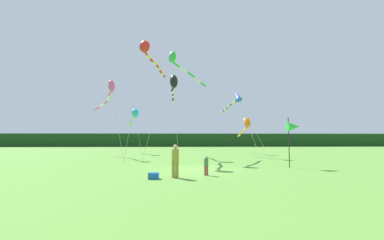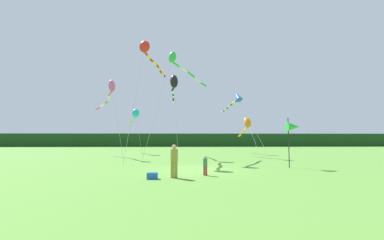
{
  "view_description": "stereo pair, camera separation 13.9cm",
  "coord_description": "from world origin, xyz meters",
  "px_view_note": "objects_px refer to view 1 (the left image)",
  "views": [
    {
      "loc": [
        -0.88,
        -16.22,
        2.07
      ],
      "look_at": [
        0.0,
        6.0,
        3.74
      ],
      "focal_mm": 22.79,
      "sensor_mm": 36.0,
      "label": 1
    },
    {
      "loc": [
        -0.74,
        -16.23,
        2.07
      ],
      "look_at": [
        0.0,
        6.0,
        3.74
      ],
      "focal_mm": 22.79,
      "sensor_mm": 36.0,
      "label": 2
    }
  ],
  "objects_px": {
    "banner_flag_pole": "(293,127)",
    "kite_orange": "(246,124)",
    "person_child": "(206,164)",
    "kite_blue": "(235,98)",
    "kite_green": "(177,62)",
    "kite_cyan": "(134,114)",
    "person_adult": "(175,159)",
    "kite_rainbow": "(109,91)",
    "kite_red": "(147,50)",
    "kite_black": "(174,84)",
    "cooler_box": "(154,176)"
  },
  "relations": [
    {
      "from": "banner_flag_pole",
      "to": "kite_orange",
      "type": "height_order",
      "value": "kite_orange"
    },
    {
      "from": "person_child",
      "to": "kite_blue",
      "type": "distance_m",
      "value": 15.46
    },
    {
      "from": "kite_green",
      "to": "kite_cyan",
      "type": "height_order",
      "value": "kite_green"
    },
    {
      "from": "person_adult",
      "to": "kite_rainbow",
      "type": "distance_m",
      "value": 17.37
    },
    {
      "from": "kite_blue",
      "to": "kite_cyan",
      "type": "relative_size",
      "value": 1.34
    },
    {
      "from": "banner_flag_pole",
      "to": "kite_cyan",
      "type": "distance_m",
      "value": 21.76
    },
    {
      "from": "kite_rainbow",
      "to": "kite_green",
      "type": "height_order",
      "value": "kite_green"
    },
    {
      "from": "kite_rainbow",
      "to": "kite_cyan",
      "type": "height_order",
      "value": "kite_rainbow"
    },
    {
      "from": "kite_green",
      "to": "kite_rainbow",
      "type": "bearing_deg",
      "value": 155.8
    },
    {
      "from": "kite_blue",
      "to": "person_adult",
      "type": "bearing_deg",
      "value": -114.18
    },
    {
      "from": "kite_green",
      "to": "kite_red",
      "type": "bearing_deg",
      "value": -145.34
    },
    {
      "from": "kite_blue",
      "to": "kite_cyan",
      "type": "xyz_separation_m",
      "value": [
        -12.53,
        5.97,
        -1.29
      ]
    },
    {
      "from": "person_adult",
      "to": "kite_black",
      "type": "xyz_separation_m",
      "value": [
        -0.6,
        13.37,
        7.04
      ]
    },
    {
      "from": "kite_red",
      "to": "kite_green",
      "type": "bearing_deg",
      "value": 34.66
    },
    {
      "from": "kite_red",
      "to": "kite_black",
      "type": "bearing_deg",
      "value": 63.13
    },
    {
      "from": "kite_red",
      "to": "person_child",
      "type": "bearing_deg",
      "value": -60.24
    },
    {
      "from": "person_adult",
      "to": "kite_red",
      "type": "height_order",
      "value": "kite_red"
    },
    {
      "from": "person_child",
      "to": "cooler_box",
      "type": "relative_size",
      "value": 2.07
    },
    {
      "from": "person_child",
      "to": "cooler_box",
      "type": "distance_m",
      "value": 3.04
    },
    {
      "from": "kite_orange",
      "to": "kite_cyan",
      "type": "bearing_deg",
      "value": 174.27
    },
    {
      "from": "kite_blue",
      "to": "kite_cyan",
      "type": "height_order",
      "value": "kite_blue"
    },
    {
      "from": "banner_flag_pole",
      "to": "kite_black",
      "type": "xyz_separation_m",
      "value": [
        -8.88,
        9.28,
        5.15
      ]
    },
    {
      "from": "kite_rainbow",
      "to": "kite_orange",
      "type": "distance_m",
      "value": 17.5
    },
    {
      "from": "person_child",
      "to": "kite_blue",
      "type": "bearing_deg",
      "value": 70.83
    },
    {
      "from": "kite_green",
      "to": "banner_flag_pole",
      "type": "bearing_deg",
      "value": -38.24
    },
    {
      "from": "person_adult",
      "to": "kite_green",
      "type": "height_order",
      "value": "kite_green"
    },
    {
      "from": "person_adult",
      "to": "kite_rainbow",
      "type": "xyz_separation_m",
      "value": [
        -7.79,
        14.17,
        6.37
      ]
    },
    {
      "from": "cooler_box",
      "to": "kite_rainbow",
      "type": "xyz_separation_m",
      "value": [
        -6.69,
        14.48,
        7.18
      ]
    },
    {
      "from": "kite_green",
      "to": "kite_black",
      "type": "relative_size",
      "value": 1.15
    },
    {
      "from": "person_child",
      "to": "kite_rainbow",
      "type": "relative_size",
      "value": 0.12
    },
    {
      "from": "kite_green",
      "to": "kite_orange",
      "type": "height_order",
      "value": "kite_green"
    },
    {
      "from": "person_adult",
      "to": "kite_green",
      "type": "xyz_separation_m",
      "value": [
        -0.15,
        10.74,
        8.63
      ]
    },
    {
      "from": "person_adult",
      "to": "kite_black",
      "type": "height_order",
      "value": "kite_black"
    },
    {
      "from": "person_child",
      "to": "kite_cyan",
      "type": "relative_size",
      "value": 0.17
    },
    {
      "from": "person_adult",
      "to": "kite_orange",
      "type": "relative_size",
      "value": 0.19
    },
    {
      "from": "person_adult",
      "to": "kite_blue",
      "type": "xyz_separation_m",
      "value": [
        6.39,
        14.23,
        5.65
      ]
    },
    {
      "from": "kite_orange",
      "to": "kite_blue",
      "type": "bearing_deg",
      "value": -118.0
    },
    {
      "from": "person_child",
      "to": "banner_flag_pole",
      "type": "bearing_deg",
      "value": 26.8
    },
    {
      "from": "cooler_box",
      "to": "kite_green",
      "type": "height_order",
      "value": "kite_green"
    },
    {
      "from": "person_adult",
      "to": "kite_cyan",
      "type": "height_order",
      "value": "kite_cyan"
    },
    {
      "from": "kite_cyan",
      "to": "kite_rainbow",
      "type": "bearing_deg",
      "value": -105.28
    },
    {
      "from": "banner_flag_pole",
      "to": "kite_orange",
      "type": "distance_m",
      "value": 14.66
    },
    {
      "from": "kite_blue",
      "to": "kite_green",
      "type": "distance_m",
      "value": 7.99
    },
    {
      "from": "kite_red",
      "to": "kite_blue",
      "type": "bearing_deg",
      "value": 30.16
    },
    {
      "from": "kite_cyan",
      "to": "person_child",
      "type": "bearing_deg",
      "value": -68.0
    },
    {
      "from": "person_adult",
      "to": "cooler_box",
      "type": "distance_m",
      "value": 1.4
    },
    {
      "from": "kite_green",
      "to": "kite_red",
      "type": "xyz_separation_m",
      "value": [
        -2.75,
        -1.9,
        0.47
      ]
    },
    {
      "from": "cooler_box",
      "to": "kite_black",
      "type": "distance_m",
      "value": 15.79
    },
    {
      "from": "cooler_box",
      "to": "kite_cyan",
      "type": "height_order",
      "value": "kite_cyan"
    },
    {
      "from": "kite_green",
      "to": "kite_black",
      "type": "xyz_separation_m",
      "value": [
        -0.45,
        2.64,
        -1.59
      ]
    }
  ]
}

